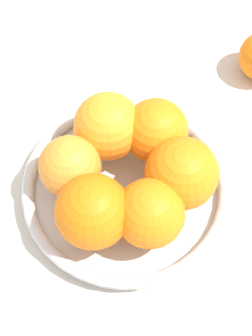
# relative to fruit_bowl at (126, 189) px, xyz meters

# --- Properties ---
(ground_plane) EXTENTS (4.00, 4.00, 0.00)m
(ground_plane) POSITION_rel_fruit_bowl_xyz_m (0.00, 0.00, -0.01)
(ground_plane) COLOR beige
(fruit_bowl) EXTENTS (0.24, 0.24, 0.03)m
(fruit_bowl) POSITION_rel_fruit_bowl_xyz_m (0.00, 0.00, 0.00)
(fruit_bowl) COLOR silver
(fruit_bowl) RESTS_ON ground_plane
(orange_pile) EXTENTS (0.19, 0.19, 0.08)m
(orange_pile) POSITION_rel_fruit_bowl_xyz_m (0.00, -0.00, 0.05)
(orange_pile) COLOR orange
(orange_pile) RESTS_ON fruit_bowl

